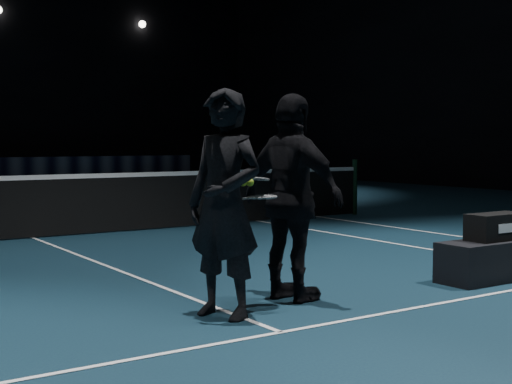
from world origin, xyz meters
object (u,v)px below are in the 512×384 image
player_bench (496,260)px  racket_lower (262,197)px  racket_upper (255,179)px  tennis_balls (246,181)px  player_a (225,203)px  player_b (293,198)px  racket_bag (497,227)px

player_bench → racket_lower: 2.89m
racket_upper → tennis_balls: racket_upper is taller
player_bench → player_a: size_ratio=0.74×
player_a → player_b: (0.83, 0.18, 0.00)m
racket_lower → racket_upper: (-0.06, 0.03, 0.16)m
player_bench → tennis_balls: bearing=175.3°
player_a → player_b: bearing=79.4°
player_a → racket_lower: player_a is taller
racket_bag → player_bench: bearing=0.0°
racket_lower → tennis_balls: (-0.19, -0.04, 0.15)m
player_b → player_a: bearing=89.3°
racket_bag → player_b: (-2.38, 0.38, 0.38)m
racket_upper → tennis_balls: (-0.13, -0.07, -0.01)m
racket_lower → racket_upper: 0.17m
player_b → tennis_balls: 0.62m
player_b → racket_upper: (-0.45, -0.06, 0.19)m
player_a → racket_lower: 0.45m
player_b → tennis_balls: player_b is taller
racket_upper → player_bench: bearing=-22.9°
player_bench → tennis_balls: size_ratio=11.65×
racket_upper → tennis_balls: 0.15m
player_b → racket_lower: bearing=89.3°
player_a → player_b: same height
player_bench → racket_bag: 0.35m
racket_bag → player_a: (-3.21, 0.20, 0.38)m
player_bench → racket_upper: 3.00m
player_bench → player_a: 3.30m
racket_lower → racket_upper: size_ratio=1.00×
racket_bag → player_b: size_ratio=0.37×
player_a → racket_upper: player_a is taller
racket_bag → tennis_balls: size_ratio=5.82×
player_bench → racket_upper: bearing=173.7°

